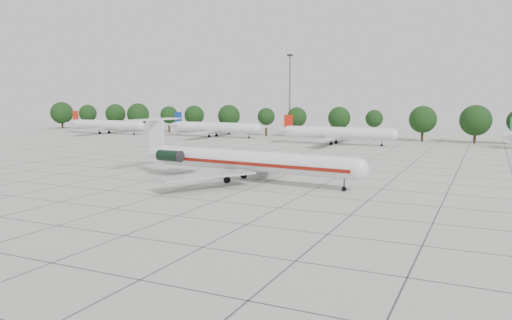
# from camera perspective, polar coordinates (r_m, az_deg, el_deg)

# --- Properties ---
(ground) EXTENTS (260.00, 260.00, 0.00)m
(ground) POSITION_cam_1_polar(r_m,az_deg,el_deg) (65.29, -1.16, -3.43)
(ground) COLOR #B1B1AA
(ground) RESTS_ON ground
(apron_joints) EXTENTS (170.00, 170.00, 0.02)m
(apron_joints) POSITION_cam_1_polar(r_m,az_deg,el_deg) (78.81, 3.70, -1.60)
(apron_joints) COLOR #383838
(apron_joints) RESTS_ON ground
(main_airliner) EXTENTS (37.11, 29.08, 8.70)m
(main_airliner) POSITION_cam_1_polar(r_m,az_deg,el_deg) (71.76, -2.00, 0.01)
(main_airliner) COLOR silver
(main_airliner) RESTS_ON ground
(bg_airliner_a) EXTENTS (28.24, 27.20, 7.40)m
(bg_airliner_a) POSITION_cam_1_polar(r_m,az_deg,el_deg) (171.87, -16.76, 3.85)
(bg_airliner_a) COLOR silver
(bg_airliner_a) RESTS_ON ground
(bg_airliner_b) EXTENTS (28.24, 27.20, 7.40)m
(bg_airliner_b) POSITION_cam_1_polar(r_m,az_deg,el_deg) (151.48, -4.71, 3.72)
(bg_airliner_b) COLOR silver
(bg_airliner_b) RESTS_ON ground
(bg_airliner_c) EXTENTS (28.24, 27.20, 7.40)m
(bg_airliner_c) POSITION_cam_1_polar(r_m,az_deg,el_deg) (128.77, 9.22, 3.04)
(bg_airliner_c) COLOR silver
(bg_airliner_c) RESTS_ON ground
(tree_line) EXTENTS (249.86, 8.44, 10.22)m
(tree_line) POSITION_cam_1_polar(r_m,az_deg,el_deg) (148.16, 9.49, 4.76)
(tree_line) COLOR #332114
(tree_line) RESTS_ON ground
(floodlight_mast) EXTENTS (1.60, 1.60, 25.45)m
(floodlight_mast) POSITION_cam_1_polar(r_m,az_deg,el_deg) (160.54, 3.88, 7.99)
(floodlight_mast) COLOR slate
(floodlight_mast) RESTS_ON ground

